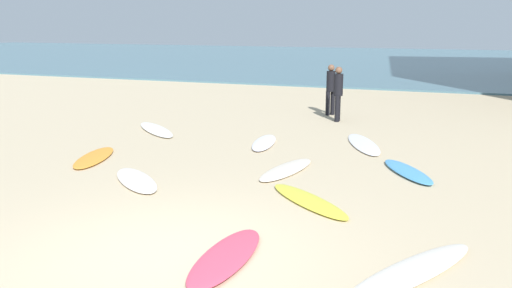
# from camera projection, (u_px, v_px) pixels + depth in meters

# --- Properties ---
(ground_plane) EXTENTS (120.00, 120.00, 0.00)m
(ground_plane) POSITION_uv_depth(u_px,v_px,m) (164.00, 255.00, 7.15)
(ground_plane) COLOR #C6B28E
(ocean_water) EXTENTS (120.00, 40.00, 0.08)m
(ocean_water) POSITION_uv_depth(u_px,v_px,m) (422.00, 61.00, 42.69)
(ocean_water) COLOR slate
(ocean_water) RESTS_ON ground_plane
(surfboard_0) EXTENTS (1.61, 2.40, 0.08)m
(surfboard_0) POSITION_uv_depth(u_px,v_px,m) (412.00, 271.00, 6.60)
(surfboard_0) COLOR silver
(surfboard_0) RESTS_ON ground_plane
(surfboard_1) EXTENTS (0.87, 2.01, 0.08)m
(surfboard_1) POSITION_uv_depth(u_px,v_px,m) (264.00, 143.00, 13.65)
(surfboard_1) COLOR white
(surfboard_1) RESTS_ON ground_plane
(surfboard_2) EXTENTS (1.94, 1.81, 0.07)m
(surfboard_2) POSITION_uv_depth(u_px,v_px,m) (309.00, 201.00, 9.23)
(surfboard_2) COLOR yellow
(surfboard_2) RESTS_ON ground_plane
(surfboard_3) EXTENTS (1.21, 2.12, 0.07)m
(surfboard_3) POSITION_uv_depth(u_px,v_px,m) (94.00, 157.00, 12.18)
(surfboard_3) COLOR orange
(surfboard_3) RESTS_ON ground_plane
(surfboard_4) EXTENTS (0.67, 1.98, 0.09)m
(surfboard_4) POSITION_uv_depth(u_px,v_px,m) (226.00, 257.00, 6.99)
(surfboard_4) COLOR #DD435E
(surfboard_4) RESTS_ON ground_plane
(surfboard_5) EXTENTS (1.42, 1.93, 0.09)m
(surfboard_5) POSITION_uv_depth(u_px,v_px,m) (408.00, 171.00, 10.99)
(surfboard_5) COLOR #4B9BDA
(surfboard_5) RESTS_ON ground_plane
(surfboard_6) EXTENTS (2.22, 2.13, 0.08)m
(surfboard_6) POSITION_uv_depth(u_px,v_px,m) (156.00, 130.00, 15.32)
(surfboard_6) COLOR white
(surfboard_6) RESTS_ON ground_plane
(surfboard_7) EXTENTS (0.85, 2.10, 0.07)m
(surfboard_7) POSITION_uv_depth(u_px,v_px,m) (287.00, 169.00, 11.18)
(surfboard_7) COLOR #F3E2CC
(surfboard_7) RESTS_ON ground_plane
(surfboard_8) EXTENTS (1.81, 1.74, 0.07)m
(surfboard_8) POSITION_uv_depth(u_px,v_px,m) (136.00, 180.00, 10.42)
(surfboard_8) COLOR silver
(surfboard_8) RESTS_ON ground_plane
(surfboard_9) EXTENTS (1.49, 2.54, 0.06)m
(surfboard_9) POSITION_uv_depth(u_px,v_px,m) (363.00, 144.00, 13.53)
(surfboard_9) COLOR silver
(surfboard_9) RESTS_ON ground_plane
(beachgoer_near) EXTENTS (0.39, 0.39, 1.63)m
(beachgoer_near) POSITION_uv_depth(u_px,v_px,m) (331.00, 87.00, 17.77)
(beachgoer_near) COLOR black
(beachgoer_near) RESTS_ON ground_plane
(beachgoer_far) EXTENTS (0.30, 0.34, 1.65)m
(beachgoer_far) POSITION_uv_depth(u_px,v_px,m) (338.00, 91.00, 16.64)
(beachgoer_far) COLOR black
(beachgoer_far) RESTS_ON ground_plane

